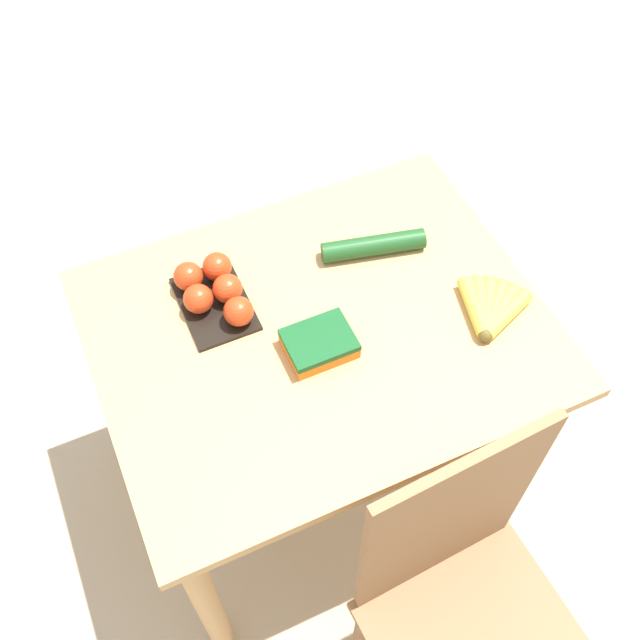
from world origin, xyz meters
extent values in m
plane|color=#B7A88E|center=(0.00, 0.00, 0.00)|extent=(12.00, 12.00, 0.00)
cube|color=tan|center=(0.00, 0.00, 0.75)|extent=(1.01, 0.81, 0.03)
cylinder|color=tan|center=(-0.45, -0.34, 0.37)|extent=(0.06, 0.06, 0.73)
cylinder|color=tan|center=(0.45, -0.34, 0.37)|extent=(0.06, 0.06, 0.73)
cylinder|color=tan|center=(-0.45, 0.34, 0.37)|extent=(0.06, 0.06, 0.73)
cylinder|color=tan|center=(0.45, 0.34, 0.37)|extent=(0.06, 0.06, 0.73)
cube|color=#8E6642|center=(-0.05, 0.51, 0.75)|extent=(0.39, 0.04, 0.55)
cylinder|color=#8E6642|center=(0.13, 0.53, 0.23)|extent=(0.04, 0.04, 0.45)
cylinder|color=#8E6642|center=(-0.23, 0.52, 0.23)|extent=(0.04, 0.04, 0.45)
sphere|color=brown|center=(-0.32, 0.18, 0.78)|extent=(0.03, 0.03, 0.03)
cylinder|color=#DBCC47|center=(-0.39, 0.15, 0.78)|extent=(0.16, 0.09, 0.04)
cylinder|color=#DBCC47|center=(-0.39, 0.14, 0.78)|extent=(0.15, 0.12, 0.04)
cylinder|color=#DBCC47|center=(-0.38, 0.13, 0.78)|extent=(0.14, 0.13, 0.04)
cylinder|color=#DBCC47|center=(-0.37, 0.12, 0.78)|extent=(0.12, 0.15, 0.04)
cylinder|color=#DBCC47|center=(-0.35, 0.11, 0.78)|extent=(0.10, 0.16, 0.04)
cylinder|color=#DBCC47|center=(-0.34, 0.10, 0.78)|extent=(0.07, 0.16, 0.04)
cube|color=black|center=(0.20, -0.16, 0.77)|extent=(0.15, 0.22, 0.01)
sphere|color=red|center=(0.16, -0.23, 0.81)|extent=(0.07, 0.07, 0.07)
sphere|color=red|center=(0.23, -0.23, 0.81)|extent=(0.07, 0.07, 0.07)
sphere|color=red|center=(0.16, -0.16, 0.81)|extent=(0.07, 0.07, 0.07)
sphere|color=red|center=(0.23, -0.16, 0.81)|extent=(0.07, 0.07, 0.07)
sphere|color=red|center=(0.16, -0.09, 0.81)|extent=(0.07, 0.07, 0.07)
cube|color=orange|center=(0.03, 0.05, 0.79)|extent=(0.15, 0.11, 0.05)
cube|color=#145123|center=(0.03, 0.05, 0.80)|extent=(0.15, 0.12, 0.02)
cylinder|color=#1E5123|center=(-0.21, -0.15, 0.79)|extent=(0.26, 0.10, 0.05)
camera|label=1|loc=(0.40, 0.88, 2.16)|focal=42.00mm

